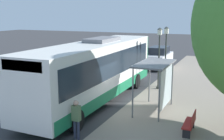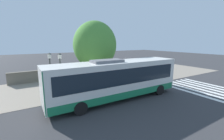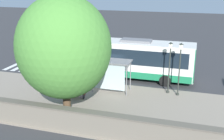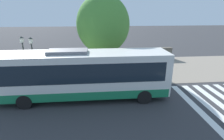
{
  "view_description": "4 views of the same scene",
  "coord_description": "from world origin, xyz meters",
  "px_view_note": "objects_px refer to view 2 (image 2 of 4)",
  "views": [
    {
      "loc": [
        -5.38,
        13.0,
        5.05
      ],
      "look_at": [
        0.82,
        -1.06,
        1.98
      ],
      "focal_mm": 45.0,
      "sensor_mm": 36.0,
      "label": 1
    },
    {
      "loc": [
        12.75,
        -8.12,
        5.14
      ],
      "look_at": [
        -0.83,
        0.04,
        2.14
      ],
      "focal_mm": 24.0,
      "sensor_mm": 36.0,
      "label": 2
    },
    {
      "loc": [
        -22.14,
        -7.15,
        8.67
      ],
      "look_at": [
        -0.72,
        -0.62,
        1.49
      ],
      "focal_mm": 45.0,
      "sensor_mm": 36.0,
      "label": 3
    },
    {
      "loc": [
        13.76,
        -0.13,
        6.21
      ],
      "look_at": [
        1.31,
        1.02,
        1.92
      ],
      "focal_mm": 28.0,
      "sensor_mm": 36.0,
      "label": 4
    }
  ],
  "objects_px": {
    "bench": "(108,78)",
    "shade_tree": "(95,45)",
    "bus": "(116,79)",
    "pedestrian": "(144,78)",
    "bus_shelter": "(100,69)",
    "street_lamp_near": "(61,72)",
    "street_lamp_far": "(51,72)"
  },
  "relations": [
    {
      "from": "bus_shelter",
      "to": "street_lamp_near",
      "type": "distance_m",
      "value": 4.62
    },
    {
      "from": "bench",
      "to": "bus_shelter",
      "type": "bearing_deg",
      "value": -46.11
    },
    {
      "from": "bus",
      "to": "street_lamp_near",
      "type": "bearing_deg",
      "value": -122.52
    },
    {
      "from": "bench",
      "to": "shade_tree",
      "type": "height_order",
      "value": "shade_tree"
    },
    {
      "from": "shade_tree",
      "to": "bus_shelter",
      "type": "bearing_deg",
      "value": -18.3
    },
    {
      "from": "bus_shelter",
      "to": "shade_tree",
      "type": "height_order",
      "value": "shade_tree"
    },
    {
      "from": "bus_shelter",
      "to": "street_lamp_far",
      "type": "height_order",
      "value": "street_lamp_far"
    },
    {
      "from": "pedestrian",
      "to": "shade_tree",
      "type": "xyz_separation_m",
      "value": [
        -6.91,
        -2.99,
        3.69
      ]
    },
    {
      "from": "bus_shelter",
      "to": "street_lamp_near",
      "type": "xyz_separation_m",
      "value": [
        1.07,
        -4.48,
        0.35
      ]
    },
    {
      "from": "bench",
      "to": "street_lamp_far",
      "type": "height_order",
      "value": "street_lamp_far"
    },
    {
      "from": "bench",
      "to": "street_lamp_near",
      "type": "xyz_separation_m",
      "value": [
        3.13,
        -6.62,
        2.01
      ]
    },
    {
      "from": "bus_shelter",
      "to": "street_lamp_far",
      "type": "xyz_separation_m",
      "value": [
        0.8,
        -5.27,
        0.38
      ]
    },
    {
      "from": "bench",
      "to": "street_lamp_near",
      "type": "bearing_deg",
      "value": -64.71
    },
    {
      "from": "bus_shelter",
      "to": "pedestrian",
      "type": "xyz_separation_m",
      "value": [
        2.12,
        4.57,
        -1.16
      ]
    },
    {
      "from": "street_lamp_near",
      "to": "street_lamp_far",
      "type": "distance_m",
      "value": 0.83
    },
    {
      "from": "bus",
      "to": "pedestrian",
      "type": "relative_size",
      "value": 7.35
    },
    {
      "from": "pedestrian",
      "to": "street_lamp_near",
      "type": "distance_m",
      "value": 9.24
    },
    {
      "from": "bus",
      "to": "bench",
      "type": "xyz_separation_m",
      "value": [
        -5.78,
        2.46,
        -1.43
      ]
    },
    {
      "from": "bus_shelter",
      "to": "street_lamp_far",
      "type": "relative_size",
      "value": 0.75
    },
    {
      "from": "bus",
      "to": "bus_shelter",
      "type": "bearing_deg",
      "value": 175.06
    },
    {
      "from": "pedestrian",
      "to": "street_lamp_near",
      "type": "height_order",
      "value": "street_lamp_near"
    },
    {
      "from": "bus",
      "to": "shade_tree",
      "type": "distance_m",
      "value": 9.15
    },
    {
      "from": "pedestrian",
      "to": "street_lamp_far",
      "type": "distance_m",
      "value": 10.05
    },
    {
      "from": "pedestrian",
      "to": "shade_tree",
      "type": "height_order",
      "value": "shade_tree"
    },
    {
      "from": "shade_tree",
      "to": "bench",
      "type": "bearing_deg",
      "value": 11.45
    },
    {
      "from": "bus",
      "to": "pedestrian",
      "type": "xyz_separation_m",
      "value": [
        -1.61,
        4.89,
        -0.93
      ]
    },
    {
      "from": "street_lamp_near",
      "to": "pedestrian",
      "type": "bearing_deg",
      "value": 83.41
    },
    {
      "from": "street_lamp_far",
      "to": "shade_tree",
      "type": "relative_size",
      "value": 0.53
    },
    {
      "from": "bus",
      "to": "pedestrian",
      "type": "height_order",
      "value": "bus"
    },
    {
      "from": "bus",
      "to": "street_lamp_near",
      "type": "xyz_separation_m",
      "value": [
        -2.65,
        -4.16,
        0.59
      ]
    },
    {
      "from": "pedestrian",
      "to": "shade_tree",
      "type": "relative_size",
      "value": 0.21
    },
    {
      "from": "bench",
      "to": "bus",
      "type": "bearing_deg",
      "value": -23.05
    }
  ]
}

